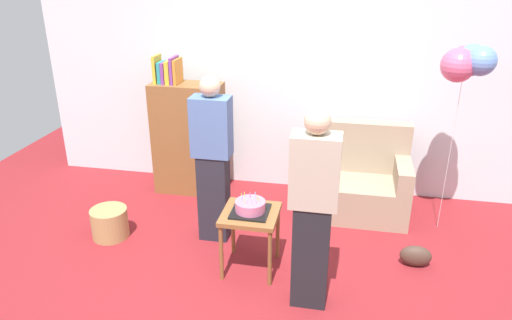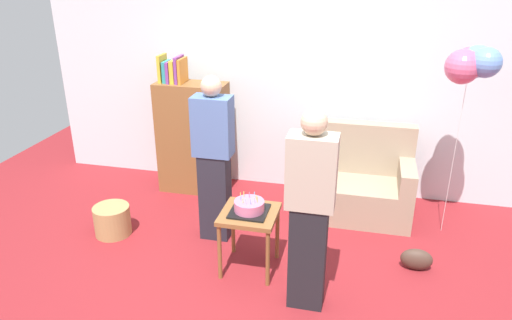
% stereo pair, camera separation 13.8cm
% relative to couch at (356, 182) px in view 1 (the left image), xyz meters
% --- Properties ---
extents(ground_plane, '(8.00, 8.00, 0.00)m').
position_rel_couch_xyz_m(ground_plane, '(-0.78, -1.50, -0.34)').
color(ground_plane, maroon).
extents(wall_back, '(6.00, 0.10, 2.70)m').
position_rel_couch_xyz_m(wall_back, '(-0.78, 0.55, 1.01)').
color(wall_back, silver).
rests_on(wall_back, ground_plane).
extents(couch, '(1.10, 0.70, 0.96)m').
position_rel_couch_xyz_m(couch, '(0.00, 0.00, 0.00)').
color(couch, gray).
rests_on(couch, ground_plane).
extents(bookshelf, '(0.80, 0.36, 1.60)m').
position_rel_couch_xyz_m(bookshelf, '(-1.93, 0.14, 0.34)').
color(bookshelf, brown).
rests_on(bookshelf, ground_plane).
extents(side_table, '(0.48, 0.48, 0.57)m').
position_rel_couch_xyz_m(side_table, '(-0.90, -1.27, 0.14)').
color(side_table, brown).
rests_on(side_table, ground_plane).
extents(birthday_cake, '(0.32, 0.32, 0.17)m').
position_rel_couch_xyz_m(birthday_cake, '(-0.90, -1.27, 0.28)').
color(birthday_cake, black).
rests_on(birthday_cake, side_table).
extents(person_blowing_candles, '(0.36, 0.22, 1.63)m').
position_rel_couch_xyz_m(person_blowing_candles, '(-1.35, -0.82, 0.49)').
color(person_blowing_candles, '#23232D').
rests_on(person_blowing_candles, ground_plane).
extents(person_holding_cake, '(0.36, 0.22, 1.63)m').
position_rel_couch_xyz_m(person_holding_cake, '(-0.34, -1.62, 0.49)').
color(person_holding_cake, black).
rests_on(person_holding_cake, ground_plane).
extents(wicker_basket, '(0.36, 0.36, 0.30)m').
position_rel_couch_xyz_m(wicker_basket, '(-2.38, -1.03, -0.19)').
color(wicker_basket, '#A88451').
rests_on(wicker_basket, ground_plane).
extents(handbag, '(0.28, 0.14, 0.20)m').
position_rel_couch_xyz_m(handbag, '(0.56, -0.95, -0.24)').
color(handbag, '#473328').
rests_on(handbag, ground_plane).
extents(balloon_bunch, '(0.47, 0.43, 1.88)m').
position_rel_couch_xyz_m(balloon_bunch, '(0.89, -0.19, 1.37)').
color(balloon_bunch, silver).
rests_on(balloon_bunch, ground_plane).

